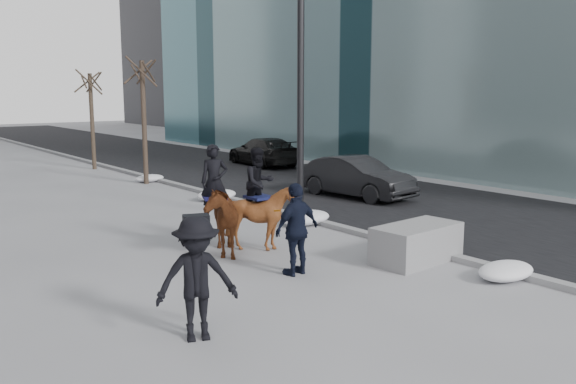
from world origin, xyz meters
TOP-DOWN VIEW (x-y plane):
  - ground at (0.00, 0.00)m, footprint 120.00×120.00m
  - road at (7.00, 10.00)m, footprint 8.00×90.00m
  - curb at (3.00, 10.00)m, footprint 0.25×90.00m
  - planter at (2.30, -0.09)m, footprint 1.97×1.08m
  - car_near at (6.60, 6.19)m, footprint 1.84×4.17m
  - car_far at (9.13, 15.00)m, footprint 2.29×4.65m
  - tree_near at (2.40, 13.05)m, footprint 1.20×1.20m
  - tree_far at (2.40, 18.45)m, footprint 1.20×1.20m
  - mounted_left at (-0.55, 2.92)m, footprint 1.46×1.98m
  - mounted_right at (0.37, 2.61)m, footprint 1.18×1.33m
  - feeder at (-0.17, 0.71)m, footprint 1.07×0.91m
  - camera_crew at (-3.16, -0.85)m, footprint 1.29×1.01m
  - lamppost at (2.60, 4.00)m, footprint 0.25×1.20m
  - snow_piles at (2.70, 5.35)m, footprint 1.43×16.04m

SIDE VIEW (x-z plane):
  - ground at x=0.00m, z-range 0.00..0.00m
  - road at x=7.00m, z-range 0.00..0.01m
  - curb at x=3.00m, z-range 0.00..0.12m
  - snow_piles at x=2.70m, z-range -0.01..0.35m
  - planter at x=2.30m, z-range 0.00..0.76m
  - car_far at x=9.13m, z-range 0.00..1.30m
  - car_near at x=6.60m, z-range 0.00..1.33m
  - mounted_left at x=-0.55m, z-range -0.30..2.03m
  - feeder at x=-0.17m, z-range 0.00..1.76m
  - camera_crew at x=-3.16m, z-range 0.01..1.76m
  - mounted_right at x=0.37m, z-range -0.22..2.01m
  - tree_far at x=2.40m, z-range 0.00..4.64m
  - tree_near at x=2.40m, z-range 0.00..5.02m
  - lamppost at x=2.60m, z-range 0.45..9.54m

